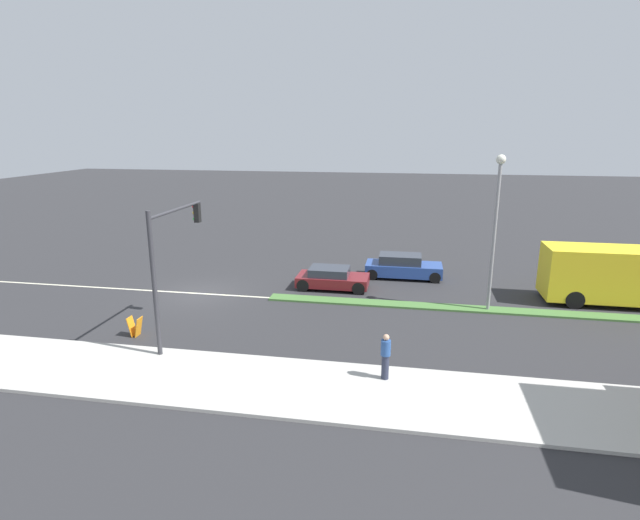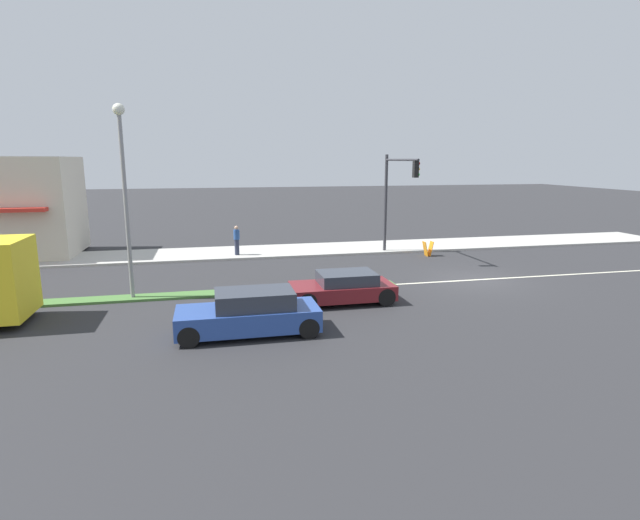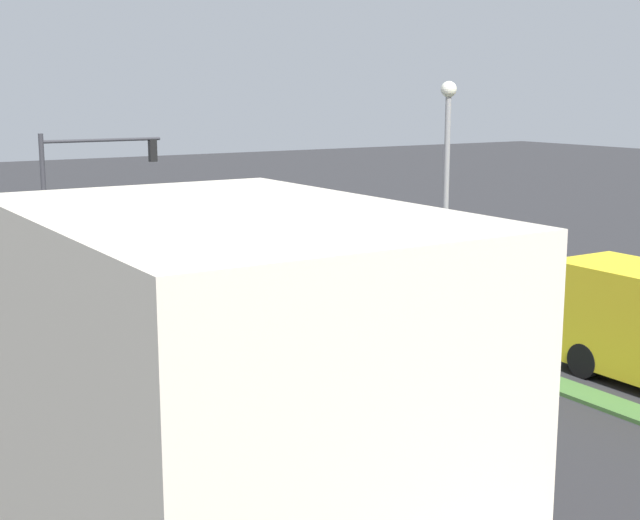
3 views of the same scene
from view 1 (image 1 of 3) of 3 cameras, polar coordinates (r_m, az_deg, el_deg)
name	(u,v)px [view 1 (image 1 of 3)]	position (r m, az deg, el deg)	size (l,w,h in m)	color
ground_plane	(555,315)	(26.38, 25.26, -5.69)	(160.00, 160.00, 0.00)	#2B2B2D
lane_marking_center	(199,293)	(27.67, -13.65, -3.74)	(0.16, 60.00, 0.01)	beige
traffic_signal_main	(170,251)	(20.61, -16.78, 1.02)	(4.59, 0.34, 5.60)	#333338
street_lamp	(496,214)	(24.55, 19.49, 5.01)	(0.44, 0.44, 7.37)	gray
pedestrian	(386,356)	(17.66, 7.50, -10.77)	(0.34, 0.34, 1.66)	#282D42
warning_aframe_sign	(135,327)	(22.80, -20.36, -7.15)	(0.45, 0.53, 0.84)	orange
delivery_truck	(617,276)	(28.99, 30.79, -1.58)	(2.44, 7.50, 2.87)	silver
coupe_blue	(403,267)	(29.99, 9.43, -0.76)	(1.81, 4.45, 1.41)	#284793
sedan_maroon	(332,278)	(27.62, 1.38, -2.08)	(1.90, 3.92, 1.19)	maroon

